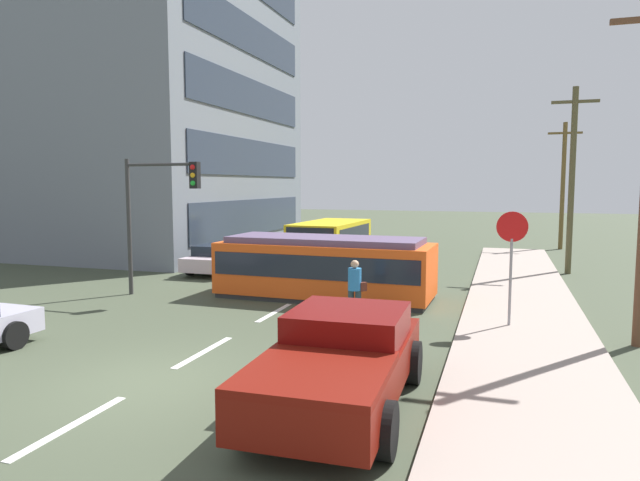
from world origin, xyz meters
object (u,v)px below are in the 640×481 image
pedestrian_crossing (355,287)px  traffic_light_mast (157,200)px  stop_sign (512,244)px  utility_pole_mid (572,177)px  streetcar_tram (325,266)px  parked_sedan_mid (225,257)px  city_bus (331,238)px  utility_pole_far (563,183)px  pickup_truck_parked (341,360)px

pedestrian_crossing → traffic_light_mast: 7.46m
stop_sign → pedestrian_crossing: bearing=-175.7°
stop_sign → utility_pole_mid: (2.40, 10.32, 1.79)m
utility_pole_mid → streetcar_tram: bearing=-135.8°
parked_sedan_mid → stop_sign: (11.40, -6.42, 1.57)m
traffic_light_mast → parked_sedan_mid: bearing=94.7°
pedestrian_crossing → utility_pole_mid: 12.74m
parked_sedan_mid → traffic_light_mast: 6.04m
city_bus → parked_sedan_mid: size_ratio=1.28×
city_bus → traffic_light_mast: (-2.75, -10.30, 2.12)m
parked_sedan_mid → stop_sign: 13.17m
city_bus → pedestrian_crossing: (4.24, -11.57, -0.13)m
streetcar_tram → utility_pole_far: size_ratio=0.98×
stop_sign → utility_pole_far: bearing=81.5°
stop_sign → city_bus: bearing=126.0°
pedestrian_crossing → stop_sign: (3.96, 0.30, 1.25)m
city_bus → traffic_light_mast: size_ratio=1.28×
utility_pole_mid → utility_pole_far: utility_pole_mid is taller
streetcar_tram → parked_sedan_mid: streetcar_tram is taller
pickup_truck_parked → stop_sign: (2.69, 6.05, 1.40)m
utility_pole_far → traffic_light_mast: bearing=-126.5°
streetcar_tram → pickup_truck_parked: (2.99, -8.51, -0.24)m
traffic_light_mast → utility_pole_mid: (13.35, 9.34, 0.79)m
parked_sedan_mid → pickup_truck_parked: bearing=-55.1°
parked_sedan_mid → utility_pole_mid: bearing=15.8°
city_bus → stop_sign: (8.20, -11.27, 1.12)m
streetcar_tram → stop_sign: bearing=-23.4°
pedestrian_crossing → utility_pole_far: size_ratio=0.23×
traffic_light_mast → utility_pole_far: utility_pole_far is taller
pickup_truck_parked → utility_pole_far: bearing=77.7°
city_bus → utility_pole_far: utility_pole_far is taller
streetcar_tram → pedestrian_crossing: streetcar_tram is taller
streetcar_tram → utility_pole_mid: size_ratio=0.92×
parked_sedan_mid → traffic_light_mast: (0.45, -5.44, 2.57)m
pickup_truck_parked → stop_sign: 6.77m
streetcar_tram → traffic_light_mast: 5.88m
stop_sign → streetcar_tram: bearing=156.6°
pickup_truck_parked → traffic_light_mast: (-8.26, 7.03, 2.40)m
stop_sign → traffic_light_mast: traffic_light_mast is taller
pickup_truck_parked → utility_pole_far: utility_pole_far is taller
streetcar_tram → stop_sign: size_ratio=2.43×
pickup_truck_parked → parked_sedan_mid: 15.21m
city_bus → pedestrian_crossing: size_ratio=3.48×
pickup_truck_parked → traffic_light_mast: bearing=139.6°
city_bus → utility_pole_mid: utility_pole_mid is taller
city_bus → streetcar_tram: bearing=-74.1°
streetcar_tram → utility_pole_mid: (8.09, 7.86, 2.95)m
stop_sign → utility_pole_far: size_ratio=0.40×
city_bus → traffic_light_mast: bearing=-105.0°
pickup_truck_parked → parked_sedan_mid: size_ratio=1.11×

